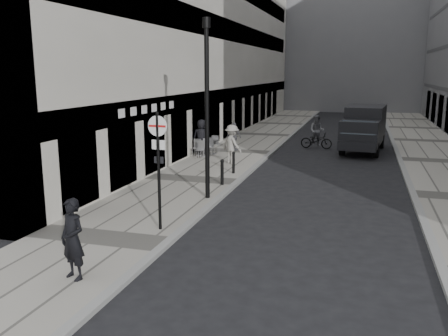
# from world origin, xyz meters

# --- Properties ---
(ground) EXTENTS (120.00, 120.00, 0.00)m
(ground) POSITION_xyz_m (0.00, 0.00, 0.00)
(ground) COLOR black
(ground) RESTS_ON ground
(sidewalk) EXTENTS (4.00, 60.00, 0.12)m
(sidewalk) POSITION_xyz_m (-2.00, 18.00, 0.06)
(sidewalk) COLOR #A39E93
(sidewalk) RESTS_ON ground
(far_sidewalk) EXTENTS (4.00, 60.00, 0.12)m
(far_sidewalk) POSITION_xyz_m (9.00, 18.00, 0.06)
(far_sidewalk) COLOR #A39E93
(far_sidewalk) RESTS_ON ground
(building_left) EXTENTS (4.00, 45.00, 18.00)m
(building_left) POSITION_xyz_m (-6.00, 24.50, 9.00)
(building_left) COLOR beige
(building_left) RESTS_ON ground
(building_far) EXTENTS (24.00, 16.00, 22.00)m
(building_far) POSITION_xyz_m (1.50, 56.00, 11.00)
(building_far) COLOR slate
(building_far) RESTS_ON ground
(walking_man) EXTENTS (0.79, 0.65, 1.86)m
(walking_man) POSITION_xyz_m (-1.06, 0.13, 1.05)
(walking_man) COLOR black
(walking_man) RESTS_ON sidewalk
(sign_post) EXTENTS (0.59, 0.11, 3.46)m
(sign_post) POSITION_xyz_m (-0.60, 3.81, 2.34)
(sign_post) COLOR black
(sign_post) RESTS_ON sidewalk
(lamppost) EXTENTS (0.29, 0.29, 6.40)m
(lamppost) POSITION_xyz_m (-0.37, 7.57, 3.68)
(lamppost) COLOR black
(lamppost) RESTS_ON sidewalk
(bollard_near) EXTENTS (0.12, 0.12, 0.94)m
(bollard_near) POSITION_xyz_m (-0.57, 11.95, 0.59)
(bollard_near) COLOR black
(bollard_near) RESTS_ON sidewalk
(bollard_far) EXTENTS (0.13, 0.13, 0.99)m
(bollard_far) POSITION_xyz_m (-0.43, 9.66, 0.61)
(bollard_far) COLOR black
(bollard_far) RESTS_ON sidewalk
(panel_van) EXTENTS (2.68, 5.81, 2.65)m
(panel_van) POSITION_xyz_m (5.08, 20.66, 1.49)
(panel_van) COLOR black
(panel_van) RESTS_ON ground
(cyclist) EXTENTS (1.97, 0.84, 2.06)m
(cyclist) POSITION_xyz_m (2.31, 20.87, 0.81)
(cyclist) COLOR black
(cyclist) RESTS_ON ground
(pedestrian_a) EXTENTS (1.04, 0.74, 1.64)m
(pedestrian_a) POSITION_xyz_m (-2.20, 18.07, 0.94)
(pedestrian_a) COLOR #515155
(pedestrian_a) RESTS_ON sidewalk
(pedestrian_b) EXTENTS (1.46, 1.31, 1.97)m
(pedestrian_b) POSITION_xyz_m (-1.24, 14.12, 1.10)
(pedestrian_b) COLOR gray
(pedestrian_b) RESTS_ON sidewalk
(pedestrian_c) EXTENTS (1.11, 0.90, 1.97)m
(pedestrian_c) POSITION_xyz_m (-3.60, 16.29, 1.10)
(pedestrian_c) COLOR black
(pedestrian_c) RESTS_ON sidewalk
(cafe_table_near) EXTENTS (0.72, 1.62, 0.92)m
(cafe_table_near) POSITION_xyz_m (-3.26, 15.65, 0.59)
(cafe_table_near) COLOR silver
(cafe_table_near) RESTS_ON sidewalk
(cafe_table_mid) EXTENTS (0.74, 1.68, 0.96)m
(cafe_table_mid) POSITION_xyz_m (-3.60, 16.06, 0.60)
(cafe_table_mid) COLOR #ADADB0
(cafe_table_mid) RESTS_ON sidewalk
(cafe_table_far) EXTENTS (0.76, 1.71, 0.98)m
(cafe_table_far) POSITION_xyz_m (-3.06, 16.63, 0.61)
(cafe_table_far) COLOR #BDBDBF
(cafe_table_far) RESTS_ON sidewalk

